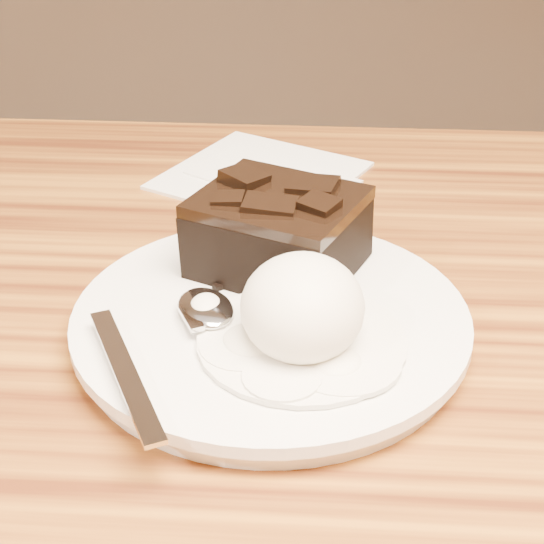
# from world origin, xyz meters

# --- Properties ---
(plate) EXTENTS (0.23, 0.23, 0.02)m
(plate) POSITION_xyz_m (-0.10, 0.05, 0.76)
(plate) COLOR white
(plate) RESTS_ON dining_table
(brownie) EXTENTS (0.12, 0.11, 0.04)m
(brownie) POSITION_xyz_m (-0.10, 0.10, 0.79)
(brownie) COLOR black
(brownie) RESTS_ON plate
(ice_cream_scoop) EXTENTS (0.07, 0.07, 0.06)m
(ice_cream_scoop) POSITION_xyz_m (-0.08, 0.02, 0.79)
(ice_cream_scoop) COLOR white
(ice_cream_scoop) RESTS_ON plate
(melt_puddle) EXTENTS (0.11, 0.11, 0.00)m
(melt_puddle) POSITION_xyz_m (-0.08, 0.02, 0.77)
(melt_puddle) COLOR white
(melt_puddle) RESTS_ON plate
(spoon) EXTENTS (0.11, 0.17, 0.01)m
(spoon) POSITION_xyz_m (-0.13, 0.04, 0.77)
(spoon) COLOR silver
(spoon) RESTS_ON plate
(napkin) EXTENTS (0.19, 0.19, 0.01)m
(napkin) POSITION_xyz_m (-0.12, 0.28, 0.75)
(napkin) COLOR white
(napkin) RESTS_ON dining_table
(crumb_a) EXTENTS (0.01, 0.01, 0.00)m
(crumb_a) POSITION_xyz_m (-0.13, 0.07, 0.77)
(crumb_a) COLOR black
(crumb_a) RESTS_ON plate
(crumb_b) EXTENTS (0.01, 0.01, 0.00)m
(crumb_b) POSITION_xyz_m (-0.11, 0.01, 0.77)
(crumb_b) COLOR black
(crumb_b) RESTS_ON plate
(crumb_c) EXTENTS (0.01, 0.01, 0.00)m
(crumb_c) POSITION_xyz_m (-0.12, 0.00, 0.77)
(crumb_c) COLOR black
(crumb_c) RESTS_ON plate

